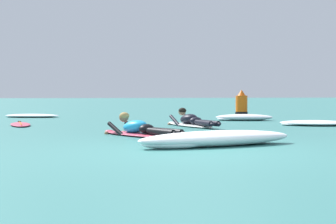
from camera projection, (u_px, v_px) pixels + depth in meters
name	position (u px, v px, depth m)	size (l,w,h in m)	color
ground_plane	(133.00, 119.00, 18.26)	(120.00, 120.00, 0.00)	#387A75
surfer_near	(139.00, 130.00, 11.33)	(1.66, 2.36, 0.54)	#E54C66
surfer_far	(191.00, 121.00, 14.47)	(1.16, 2.61, 0.55)	white
drifting_surfboard	(20.00, 124.00, 14.90)	(0.81, 1.96, 0.16)	#E54C66
whitewater_front	(315.00, 123.00, 14.99)	(2.16, 1.68, 0.14)	white
whitewater_mid_left	(217.00, 139.00, 9.30)	(3.01, 1.46, 0.27)	white
whitewater_mid_right	(32.00, 116.00, 19.61)	(2.16, 1.40, 0.13)	white
whitewater_far_band	(244.00, 118.00, 17.46)	(1.94, 1.01, 0.21)	white
channel_marker_buoy	(242.00, 105.00, 21.96)	(0.50, 0.50, 1.01)	#EA5B0F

